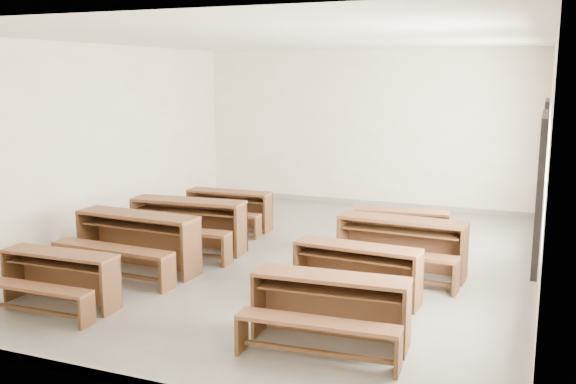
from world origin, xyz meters
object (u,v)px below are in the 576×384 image
at_px(desk_set_3, 228,207).
at_px(desk_set_6, 400,243).
at_px(desk_set_0, 58,275).
at_px(desk_set_7, 401,228).
at_px(desk_set_5, 356,269).
at_px(desk_set_1, 135,238).
at_px(desk_set_4, 329,305).
at_px(desk_set_2, 187,222).

distance_m(desk_set_3, desk_set_6, 3.68).
distance_m(desk_set_0, desk_set_7, 5.05).
height_order(desk_set_5, desk_set_7, desk_set_5).
distance_m(desk_set_5, desk_set_6, 1.26).
bearing_deg(desk_set_1, desk_set_4, -19.24).
relative_size(desk_set_0, desk_set_6, 0.83).
height_order(desk_set_4, desk_set_7, desk_set_4).
bearing_deg(desk_set_4, desk_set_7, 87.42).
bearing_deg(desk_set_3, desk_set_0, -93.18).
distance_m(desk_set_1, desk_set_7, 3.99).
height_order(desk_set_0, desk_set_5, desk_set_5).
relative_size(desk_set_1, desk_set_4, 1.13).
xyz_separation_m(desk_set_1, desk_set_4, (3.26, -1.32, -0.06)).
relative_size(desk_set_1, desk_set_2, 1.00).
bearing_deg(desk_set_7, desk_set_3, 168.41).
distance_m(desk_set_2, desk_set_7, 3.31).
bearing_deg(desk_set_0, desk_set_6, 36.73).
bearing_deg(desk_set_4, desk_set_0, 179.43).
height_order(desk_set_2, desk_set_7, desk_set_2).
relative_size(desk_set_1, desk_set_5, 1.17).
xyz_separation_m(desk_set_1, desk_set_7, (3.20, 2.38, -0.10)).
xyz_separation_m(desk_set_0, desk_set_1, (0.03, 1.49, 0.09)).
relative_size(desk_set_3, desk_set_6, 0.87).
distance_m(desk_set_1, desk_set_6, 3.64).
xyz_separation_m(desk_set_3, desk_set_4, (3.20, -4.00, 0.02)).
xyz_separation_m(desk_set_4, desk_set_6, (0.18, 2.53, 0.04)).
distance_m(desk_set_4, desk_set_5, 1.31).
relative_size(desk_set_2, desk_set_5, 1.17).
xyz_separation_m(desk_set_5, desk_set_7, (0.04, 2.40, -0.03)).
relative_size(desk_set_1, desk_set_7, 1.23).
height_order(desk_set_1, desk_set_6, desk_set_1).
distance_m(desk_set_0, desk_set_5, 3.52).
xyz_separation_m(desk_set_1, desk_set_5, (3.16, -0.02, -0.07)).
bearing_deg(desk_set_0, desk_set_5, 23.57).
bearing_deg(desk_set_6, desk_set_1, -157.84).
xyz_separation_m(desk_set_6, desk_set_7, (-0.24, 1.17, -0.08)).
height_order(desk_set_1, desk_set_3, desk_set_1).
height_order(desk_set_2, desk_set_6, desk_set_2).
bearing_deg(desk_set_5, desk_set_6, 81.04).
bearing_deg(desk_set_6, desk_set_0, -139.29).
bearing_deg(desk_set_0, desk_set_2, 85.30).
height_order(desk_set_2, desk_set_3, desk_set_2).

